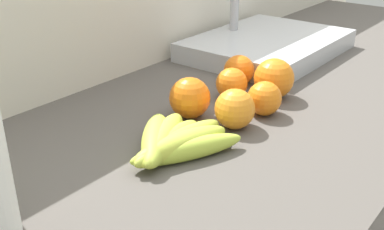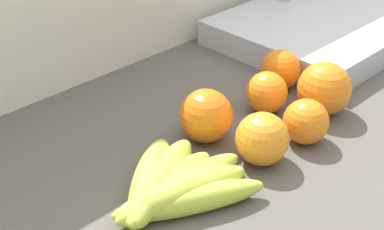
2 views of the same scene
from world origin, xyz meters
TOP-DOWN VIEW (x-y plane):
  - wall_back at (0.00, 0.35)m, footprint 2.33×0.06m
  - banana_bunch at (-0.40, -0.01)m, footprint 0.20×0.18m
  - orange_center at (-0.15, 0.05)m, footprint 0.06×0.06m
  - orange_front at (-0.27, 0.06)m, footprint 0.08×0.08m
  - orange_right at (-0.18, -0.04)m, footprint 0.07×0.07m
  - orange_far_right at (-0.09, -0.02)m, footprint 0.08×0.08m
  - orange_back_right at (-0.26, -0.03)m, footprint 0.07×0.07m
  - orange_back_left at (-0.07, 0.08)m, footprint 0.07×0.07m
  - sink_basin at (0.17, 0.15)m, footprint 0.42×0.31m

SIDE VIEW (x-z plane):
  - wall_back at x=0.00m, z-range 0.00..1.30m
  - banana_bunch at x=-0.40m, z-range 0.90..0.94m
  - sink_basin at x=0.17m, z-range 0.80..1.05m
  - orange_center at x=-0.15m, z-range 0.90..0.97m
  - orange_right at x=-0.18m, z-range 0.90..0.97m
  - orange_back_left at x=-0.07m, z-range 0.90..0.97m
  - orange_back_right at x=-0.26m, z-range 0.90..0.97m
  - orange_front at x=-0.27m, z-range 0.90..0.98m
  - orange_far_right at x=-0.09m, z-range 0.90..0.98m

